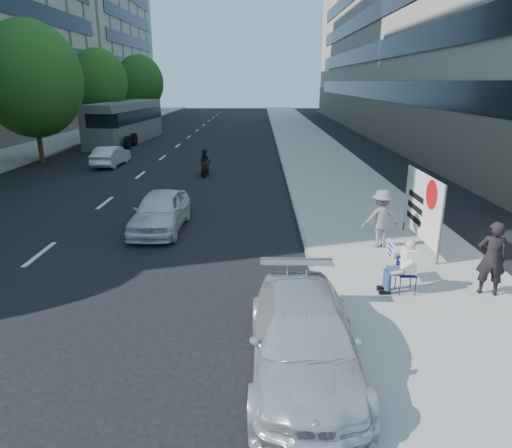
{
  "coord_description": "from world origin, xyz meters",
  "views": [
    {
      "loc": [
        0.02,
        -10.63,
        4.91
      ],
      "look_at": [
        -0.06,
        0.98,
        1.27
      ],
      "focal_mm": 32.0,
      "sensor_mm": 36.0,
      "label": 1
    }
  ],
  "objects_px": {
    "bus": "(126,122)",
    "seated_protester": "(402,263)",
    "protest_banner": "(422,206)",
    "parked_sedan": "(304,339)",
    "jogger": "(381,219)",
    "white_sedan_mid": "(111,156)",
    "motorcycle": "(205,164)",
    "pedestrian_woman": "(492,258)",
    "white_sedan_near": "(160,211)"
  },
  "relations": [
    {
      "from": "protest_banner",
      "to": "parked_sedan",
      "type": "distance_m",
      "value": 7.38
    },
    {
      "from": "parked_sedan",
      "to": "white_sedan_mid",
      "type": "xyz_separation_m",
      "value": [
        -9.77,
        20.62,
        -0.06
      ]
    },
    {
      "from": "jogger",
      "to": "pedestrian_woman",
      "type": "height_order",
      "value": "pedestrian_woman"
    },
    {
      "from": "jogger",
      "to": "protest_banner",
      "type": "distance_m",
      "value": 1.26
    },
    {
      "from": "seated_protester",
      "to": "parked_sedan",
      "type": "bearing_deg",
      "value": -131.09
    },
    {
      "from": "jogger",
      "to": "white_sedan_near",
      "type": "bearing_deg",
      "value": -20.44
    },
    {
      "from": "protest_banner",
      "to": "bus",
      "type": "distance_m",
      "value": 30.59
    },
    {
      "from": "white_sedan_mid",
      "to": "pedestrian_woman",
      "type": "bearing_deg",
      "value": 131.72
    },
    {
      "from": "jogger",
      "to": "parked_sedan",
      "type": "xyz_separation_m",
      "value": [
        -2.85,
        -6.05,
        -0.36
      ]
    },
    {
      "from": "white_sedan_mid",
      "to": "bus",
      "type": "xyz_separation_m",
      "value": [
        -2.21,
        11.55,
        1.04
      ]
    },
    {
      "from": "seated_protester",
      "to": "pedestrian_woman",
      "type": "bearing_deg",
      "value": -2.2
    },
    {
      "from": "motorcycle",
      "to": "bus",
      "type": "bearing_deg",
      "value": 121.21
    },
    {
      "from": "seated_protester",
      "to": "bus",
      "type": "bearing_deg",
      "value": 116.45
    },
    {
      "from": "bus",
      "to": "seated_protester",
      "type": "bearing_deg",
      "value": -58.62
    },
    {
      "from": "white_sedan_mid",
      "to": "parked_sedan",
      "type": "bearing_deg",
      "value": 118.16
    },
    {
      "from": "white_sedan_near",
      "to": "motorcycle",
      "type": "height_order",
      "value": "motorcycle"
    },
    {
      "from": "protest_banner",
      "to": "white_sedan_mid",
      "type": "distance_m",
      "value": 20.05
    },
    {
      "from": "seated_protester",
      "to": "motorcycle",
      "type": "distance_m",
      "value": 16.01
    },
    {
      "from": "white_sedan_near",
      "to": "bus",
      "type": "relative_size",
      "value": 0.32
    },
    {
      "from": "jogger",
      "to": "motorcycle",
      "type": "xyz_separation_m",
      "value": [
        -6.55,
        11.62,
        -0.38
      ]
    },
    {
      "from": "jogger",
      "to": "protest_banner",
      "type": "height_order",
      "value": "protest_banner"
    },
    {
      "from": "seated_protester",
      "to": "bus",
      "type": "distance_m",
      "value": 32.67
    },
    {
      "from": "pedestrian_woman",
      "to": "white_sedan_mid",
      "type": "relative_size",
      "value": 0.49
    },
    {
      "from": "pedestrian_woman",
      "to": "protest_banner",
      "type": "relative_size",
      "value": 0.58
    },
    {
      "from": "jogger",
      "to": "bus",
      "type": "height_order",
      "value": "bus"
    },
    {
      "from": "jogger",
      "to": "protest_banner",
      "type": "xyz_separation_m",
      "value": [
        1.19,
        0.07,
        0.38
      ]
    },
    {
      "from": "pedestrian_woman",
      "to": "parked_sedan",
      "type": "xyz_separation_m",
      "value": [
        -4.57,
        -2.86,
        -0.37
      ]
    },
    {
      "from": "pedestrian_woman",
      "to": "white_sedan_mid",
      "type": "distance_m",
      "value": 22.84
    },
    {
      "from": "white_sedan_near",
      "to": "white_sedan_mid",
      "type": "relative_size",
      "value": 1.09
    },
    {
      "from": "jogger",
      "to": "white_sedan_mid",
      "type": "bearing_deg",
      "value": -53.35
    },
    {
      "from": "jogger",
      "to": "bus",
      "type": "xyz_separation_m",
      "value": [
        -14.84,
        26.12,
        0.61
      ]
    },
    {
      "from": "jogger",
      "to": "bus",
      "type": "bearing_deg",
      "value": -64.66
    },
    {
      "from": "pedestrian_woman",
      "to": "parked_sedan",
      "type": "bearing_deg",
      "value": 47.69
    },
    {
      "from": "white_sedan_mid",
      "to": "bus",
      "type": "bearing_deg",
      "value": -76.35
    },
    {
      "from": "seated_protester",
      "to": "white_sedan_mid",
      "type": "bearing_deg",
      "value": 124.89
    },
    {
      "from": "protest_banner",
      "to": "parked_sedan",
      "type": "bearing_deg",
      "value": -123.46
    },
    {
      "from": "parked_sedan",
      "to": "bus",
      "type": "distance_m",
      "value": 34.35
    },
    {
      "from": "pedestrian_woman",
      "to": "white_sedan_mid",
      "type": "height_order",
      "value": "pedestrian_woman"
    },
    {
      "from": "protest_banner",
      "to": "bus",
      "type": "bearing_deg",
      "value": 121.62
    },
    {
      "from": "seated_protester",
      "to": "protest_banner",
      "type": "bearing_deg",
      "value": 64.98
    },
    {
      "from": "pedestrian_woman",
      "to": "parked_sedan",
      "type": "height_order",
      "value": "pedestrian_woman"
    },
    {
      "from": "parked_sedan",
      "to": "white_sedan_mid",
      "type": "bearing_deg",
      "value": 116.17
    },
    {
      "from": "parked_sedan",
      "to": "motorcycle",
      "type": "xyz_separation_m",
      "value": [
        -3.7,
        17.67,
        -0.02
      ]
    },
    {
      "from": "white_sedan_near",
      "to": "bus",
      "type": "distance_m",
      "value": 25.34
    },
    {
      "from": "seated_protester",
      "to": "protest_banner",
      "type": "height_order",
      "value": "protest_banner"
    },
    {
      "from": "pedestrian_woman",
      "to": "protest_banner",
      "type": "bearing_deg",
      "value": -65.25
    },
    {
      "from": "white_sedan_near",
      "to": "motorcycle",
      "type": "relative_size",
      "value": 1.93
    },
    {
      "from": "seated_protester",
      "to": "white_sedan_mid",
      "type": "relative_size",
      "value": 0.36
    },
    {
      "from": "pedestrian_woman",
      "to": "protest_banner",
      "type": "height_order",
      "value": "protest_banner"
    },
    {
      "from": "motorcycle",
      "to": "white_sedan_mid",
      "type": "bearing_deg",
      "value": 155.55
    }
  ]
}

